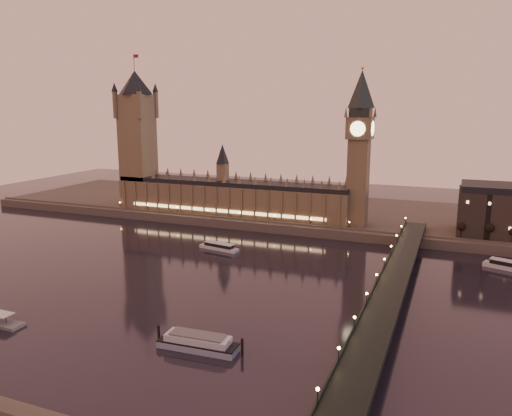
{
  "coord_description": "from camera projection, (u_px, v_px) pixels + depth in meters",
  "views": [
    {
      "loc": [
        114.99,
        -209.31,
        84.82
      ],
      "look_at": [
        15.59,
        35.0,
        31.12
      ],
      "focal_mm": 35.0,
      "sensor_mm": 36.0,
      "label": 1
    }
  ],
  "objects": [
    {
      "name": "ground",
      "position": [
        201.0,
        279.0,
        249.37
      ],
      "size": [
        700.0,
        700.0,
        0.0
      ],
      "primitive_type": "plane",
      "color": "black",
      "rests_on": "ground"
    },
    {
      "name": "far_embankment",
      "position": [
        336.0,
        214.0,
        387.45
      ],
      "size": [
        560.0,
        130.0,
        6.0
      ],
      "primitive_type": "cube",
      "color": "#423D35",
      "rests_on": "ground"
    },
    {
      "name": "palace_of_westminster",
      "position": [
        230.0,
        193.0,
        369.67
      ],
      "size": [
        180.0,
        26.62,
        52.0
      ],
      "color": "brown",
      "rests_on": "ground"
    },
    {
      "name": "victoria_tower",
      "position": [
        137.0,
        131.0,
        390.38
      ],
      "size": [
        31.68,
        31.68,
        118.0
      ],
      "color": "brown",
      "rests_on": "ground"
    },
    {
      "name": "big_ben",
      "position": [
        360.0,
        139.0,
        326.49
      ],
      "size": [
        17.68,
        17.68,
        104.0
      ],
      "color": "brown",
      "rests_on": "ground"
    },
    {
      "name": "westminster_bridge",
      "position": [
        389.0,
        295.0,
        214.44
      ],
      "size": [
        13.2,
        260.0,
        15.3
      ],
      "color": "black",
      "rests_on": "ground"
    },
    {
      "name": "bare_tree_0",
      "position": [
        462.0,
        227.0,
        301.25
      ],
      "size": [
        5.11,
        5.11,
        10.39
      ],
      "color": "black",
      "rests_on": "ground"
    },
    {
      "name": "bare_tree_1",
      "position": [
        487.0,
        229.0,
        296.08
      ],
      "size": [
        5.11,
        5.11,
        10.39
      ],
      "color": "black",
      "rests_on": "ground"
    },
    {
      "name": "cruise_boat_a",
      "position": [
        219.0,
        247.0,
        301.08
      ],
      "size": [
        26.48,
        10.11,
        4.14
      ],
      "rotation": [
        0.0,
        0.0,
        -0.18
      ],
      "color": "silver",
      "rests_on": "ground"
    },
    {
      "name": "cruise_boat_b",
      "position": [
        510.0,
        266.0,
        264.1
      ],
      "size": [
        26.44,
        14.52,
        4.75
      ],
      "rotation": [
        0.0,
        0.0,
        -0.33
      ],
      "color": "silver",
      "rests_on": "ground"
    },
    {
      "name": "moored_barge",
      "position": [
        198.0,
        342.0,
        177.24
      ],
      "size": [
        33.74,
        9.73,
        6.19
      ],
      "rotation": [
        0.0,
        0.0,
        0.05
      ],
      "color": "#8592AA",
      "rests_on": "ground"
    }
  ]
}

